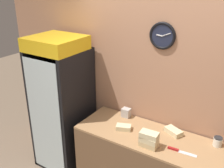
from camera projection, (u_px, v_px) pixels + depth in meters
name	position (u px, v px, depth m)	size (l,w,h in m)	color
wall_back	(165.00, 91.00, 3.23)	(5.20, 0.09, 2.70)	#AD7A5B
prep_counter	(148.00, 167.00, 3.28)	(1.80, 0.66, 0.92)	brown
beverage_cooler	(64.00, 98.00, 3.74)	(0.67, 0.71, 1.95)	black
sandwich_stack_bottom	(149.00, 144.00, 2.90)	(0.20, 0.12, 0.06)	tan
sandwich_stack_middle	(149.00, 139.00, 2.88)	(0.20, 0.12, 0.06)	beige
sandwich_stack_top	(149.00, 135.00, 2.85)	(0.21, 0.13, 0.06)	beige
sandwich_flat_left	(124.00, 127.00, 3.22)	(0.21, 0.17, 0.06)	beige
sandwich_flat_right	(174.00, 131.00, 3.13)	(0.24, 0.19, 0.06)	beige
chefs_knife	(178.00, 150.00, 2.83)	(0.32, 0.06, 0.02)	silver
condiment_jar	(218.00, 142.00, 2.91)	(0.10, 0.10, 0.11)	silver
napkin_dispenser	(126.00, 113.00, 3.50)	(0.11, 0.09, 0.12)	#B7B2AD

